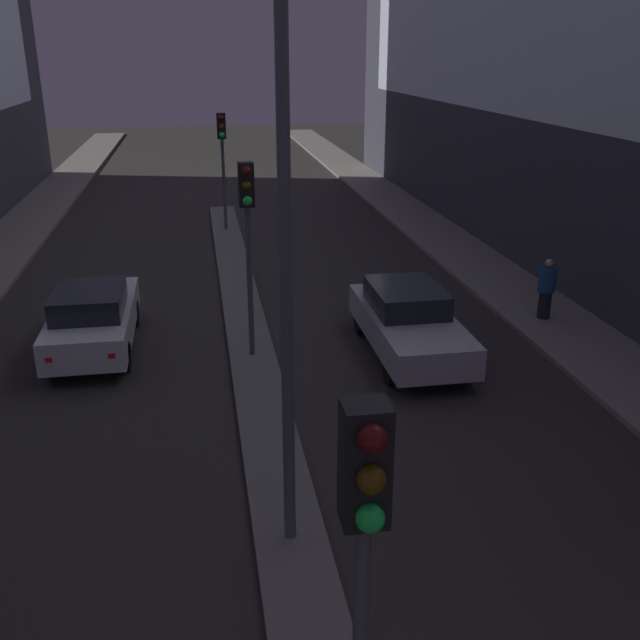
% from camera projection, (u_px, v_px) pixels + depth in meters
% --- Properties ---
extents(median_strip, '(1.02, 28.58, 0.13)m').
position_uv_depth(median_strip, '(247.00, 328.00, 17.52)').
color(median_strip, '#66605B').
rests_on(median_strip, ground).
extents(traffic_light_near, '(0.32, 0.42, 4.21)m').
position_uv_depth(traffic_light_near, '(364.00, 548.00, 4.95)').
color(traffic_light_near, '#4C4C51').
rests_on(traffic_light_near, median_strip).
extents(traffic_light_mid, '(0.32, 0.42, 4.21)m').
position_uv_depth(traffic_light_mid, '(247.00, 217.00, 14.73)').
color(traffic_light_mid, '#4C4C51').
rests_on(traffic_light_mid, median_strip).
extents(traffic_light_far, '(0.32, 0.42, 4.21)m').
position_uv_depth(traffic_light_far, '(222.00, 145.00, 25.81)').
color(traffic_light_far, '#4C4C51').
rests_on(traffic_light_far, median_strip).
extents(street_lamp, '(0.45, 0.45, 8.40)m').
position_uv_depth(street_lamp, '(283.00, 151.00, 8.07)').
color(street_lamp, '#4C4C51').
rests_on(street_lamp, median_strip).
extents(car_left_lane, '(1.74, 4.36, 1.53)m').
position_uv_depth(car_left_lane, '(93.00, 318.00, 16.14)').
color(car_left_lane, silver).
rests_on(car_left_lane, ground).
extents(car_right_lane, '(1.79, 4.55, 1.51)m').
position_uv_depth(car_right_lane, '(409.00, 321.00, 15.94)').
color(car_right_lane, '#B2B2B7').
rests_on(car_right_lane, ground).
extents(pedestrian_on_right_sidewalk, '(0.42, 0.42, 1.53)m').
position_uv_depth(pedestrian_on_right_sidewalk, '(546.00, 288.00, 17.71)').
color(pedestrian_on_right_sidewalk, black).
rests_on(pedestrian_on_right_sidewalk, sidewalk_right).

